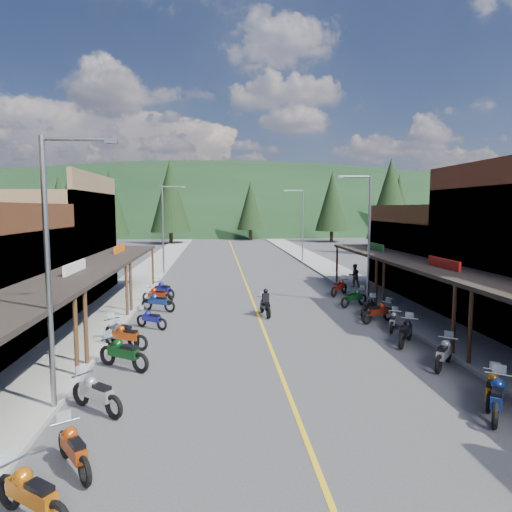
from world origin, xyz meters
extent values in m
plane|color=#38383A|center=(0.00, 0.00, 0.00)|extent=(220.00, 220.00, 0.00)
cube|color=gold|center=(0.00, 20.00, 0.01)|extent=(0.15, 90.00, 0.01)
cube|color=gray|center=(-8.70, 20.00, 0.07)|extent=(3.40, 94.00, 0.15)
cube|color=gray|center=(8.70, 20.00, 0.07)|extent=(3.40, 94.00, 0.15)
cylinder|color=#472D19|center=(-7.20, -3.40, 1.50)|extent=(0.16, 0.16, 3.00)
cube|color=#3F2111|center=(-10.15, 1.70, 3.10)|extent=(0.30, 9.00, 6.20)
cube|color=black|center=(-8.70, 1.70, 3.00)|extent=(3.20, 9.00, 0.18)
cylinder|color=#472D19|center=(-7.20, -2.20, 1.50)|extent=(0.16, 0.16, 3.00)
cylinder|color=#472D19|center=(-7.20, 5.60, 1.50)|extent=(0.16, 0.16, 3.00)
cube|color=silver|center=(-8.70, 1.70, 3.20)|extent=(0.12, 3.00, 0.70)
cube|color=brown|center=(-14.00, 11.30, 3.50)|extent=(8.00, 10.20, 7.00)
cube|color=brown|center=(-10.15, 11.30, 4.10)|extent=(0.30, 10.20, 8.20)
cube|color=black|center=(-8.70, 11.30, 3.00)|extent=(3.20, 10.20, 0.18)
cylinder|color=#472D19|center=(-7.20, 6.80, 1.50)|extent=(0.16, 0.16, 3.00)
cylinder|color=#472D19|center=(-7.20, 15.80, 1.50)|extent=(0.16, 0.16, 3.00)
cube|color=#CC590C|center=(-8.70, 11.30, 3.20)|extent=(0.12, 3.00, 0.70)
cylinder|color=#472D19|center=(7.20, -3.40, 1.50)|extent=(0.16, 0.16, 3.00)
cube|color=#562B19|center=(10.15, 1.70, 4.10)|extent=(0.30, 9.00, 8.20)
cube|color=black|center=(8.70, 1.70, 3.00)|extent=(3.20, 9.00, 0.18)
cylinder|color=#472D19|center=(7.20, -2.20, 1.50)|extent=(0.16, 0.16, 3.00)
cylinder|color=#472D19|center=(7.20, 5.60, 1.50)|extent=(0.16, 0.16, 3.00)
cube|color=#B2140F|center=(8.70, 1.70, 3.20)|extent=(0.12, 3.00, 0.70)
cube|color=#4C2D16|center=(14.00, 11.30, 2.50)|extent=(8.00, 10.20, 5.00)
cube|color=#4C2D16|center=(10.15, 11.30, 3.10)|extent=(0.30, 10.20, 6.20)
cube|color=black|center=(8.70, 11.30, 3.00)|extent=(3.20, 10.20, 0.18)
cylinder|color=#472D19|center=(7.20, 6.80, 1.50)|extent=(0.16, 0.16, 3.00)
cylinder|color=#472D19|center=(7.20, 15.80, 1.50)|extent=(0.16, 0.16, 3.00)
cube|color=#14591E|center=(8.70, 11.30, 3.20)|extent=(0.12, 3.00, 0.70)
cylinder|color=gray|center=(-7.10, -6.00, 4.00)|extent=(0.16, 0.16, 8.00)
cylinder|color=gray|center=(-6.10, -6.00, 7.90)|extent=(2.00, 0.10, 0.10)
cube|color=gray|center=(-5.20, -6.00, 7.85)|extent=(0.35, 0.18, 0.12)
cylinder|color=gray|center=(-7.10, 22.00, 4.00)|extent=(0.16, 0.16, 8.00)
cylinder|color=gray|center=(-6.10, 22.00, 7.90)|extent=(2.00, 0.10, 0.10)
cube|color=gray|center=(-5.20, 22.00, 7.85)|extent=(0.35, 0.18, 0.12)
cylinder|color=gray|center=(7.10, 8.00, 4.00)|extent=(0.16, 0.16, 8.00)
cylinder|color=gray|center=(6.10, 8.00, 7.90)|extent=(2.00, 0.10, 0.10)
cube|color=gray|center=(5.20, 8.00, 7.85)|extent=(0.35, 0.18, 0.12)
cylinder|color=gray|center=(7.10, 30.00, 4.00)|extent=(0.16, 0.16, 8.00)
cylinder|color=gray|center=(6.10, 30.00, 7.90)|extent=(2.00, 0.10, 0.10)
cube|color=gray|center=(5.20, 30.00, 7.85)|extent=(0.35, 0.18, 0.12)
ellipsoid|color=black|center=(0.00, 135.00, 0.00)|extent=(310.00, 140.00, 60.00)
cylinder|color=black|center=(-24.00, 70.00, 1.00)|extent=(0.60, 0.60, 2.00)
cone|color=black|center=(-24.00, 70.00, 7.25)|extent=(5.88, 5.88, 10.50)
cylinder|color=black|center=(-10.00, 58.00, 1.00)|extent=(0.60, 0.60, 2.00)
cone|color=black|center=(-10.00, 58.00, 8.00)|extent=(6.72, 6.72, 12.00)
cylinder|color=black|center=(4.00, 66.00, 1.00)|extent=(0.60, 0.60, 2.00)
cone|color=black|center=(4.00, 66.00, 6.50)|extent=(5.04, 5.04, 9.00)
cylinder|color=black|center=(18.00, 60.00, 1.00)|extent=(0.60, 0.60, 2.00)
cone|color=black|center=(18.00, 60.00, 7.25)|extent=(5.88, 5.88, 10.50)
cylinder|color=black|center=(34.00, 72.00, 1.00)|extent=(0.60, 0.60, 2.00)
cone|color=black|center=(34.00, 72.00, 8.00)|extent=(6.72, 6.72, 12.00)
cylinder|color=black|center=(46.00, 64.00, 1.00)|extent=(0.60, 0.60, 2.00)
cone|color=black|center=(46.00, 64.00, 6.50)|extent=(5.04, 5.04, 9.00)
cylinder|color=black|center=(-32.00, 76.00, 1.00)|extent=(0.60, 0.60, 2.00)
cone|color=black|center=(-32.00, 76.00, 7.25)|extent=(5.88, 5.88, 10.50)
cylinder|color=black|center=(-22.00, 40.00, 1.00)|extent=(0.60, 0.60, 2.00)
cone|color=black|center=(-22.00, 40.00, 6.00)|extent=(4.48, 4.48, 8.00)
cylinder|color=black|center=(24.00, 45.00, 1.00)|extent=(0.60, 0.60, 2.00)
cone|color=black|center=(24.00, 45.00, 6.40)|extent=(4.93, 4.93, 8.80)
cylinder|color=black|center=(-18.00, 50.00, 1.00)|extent=(0.60, 0.60, 2.00)
cone|color=black|center=(-18.00, 50.00, 6.80)|extent=(5.38, 5.38, 9.60)
cylinder|color=black|center=(20.00, 38.00, 1.00)|extent=(0.60, 0.60, 2.00)
cone|color=black|center=(20.00, 38.00, 7.20)|extent=(5.82, 5.82, 10.40)
imported|color=#4D3F30|center=(7.87, 13.34, 1.01)|extent=(0.85, 0.51, 1.72)
camera|label=1|loc=(-2.25, -19.40, 5.98)|focal=32.00mm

